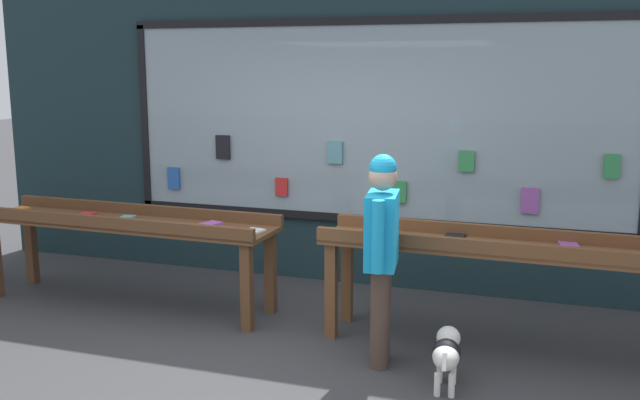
# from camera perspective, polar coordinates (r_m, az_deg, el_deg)

# --- Properties ---
(ground_plane) EXTENTS (40.00, 40.00, 0.00)m
(ground_plane) POSITION_cam_1_polar(r_m,az_deg,el_deg) (5.51, -5.32, -13.32)
(ground_plane) COLOR #38383A
(shopfront_facade) EXTENTS (8.24, 0.29, 3.57)m
(shopfront_facade) POSITION_cam_1_polar(r_m,az_deg,el_deg) (7.28, 2.52, 7.03)
(shopfront_facade) COLOR #192D33
(shopfront_facade) RESTS_ON ground_plane
(display_table_left) EXTENTS (2.93, 0.72, 0.91)m
(display_table_left) POSITION_cam_1_polar(r_m,az_deg,el_deg) (6.90, -15.23, -2.20)
(display_table_left) COLOR brown
(display_table_left) RESTS_ON ground_plane
(display_table_right) EXTENTS (2.93, 0.66, 0.95)m
(display_table_right) POSITION_cam_1_polar(r_m,az_deg,el_deg) (5.78, 14.48, -4.37)
(display_table_right) COLOR brown
(display_table_right) RESTS_ON ground_plane
(person_browsing) EXTENTS (0.28, 0.64, 1.61)m
(person_browsing) POSITION_cam_1_polar(r_m,az_deg,el_deg) (5.30, 4.96, -3.62)
(person_browsing) COLOR #4C382D
(person_browsing) RESTS_ON ground_plane
(small_dog) EXTENTS (0.22, 0.56, 0.39)m
(small_dog) POSITION_cam_1_polar(r_m,az_deg,el_deg) (5.18, 10.10, -11.88)
(small_dog) COLOR white
(small_dog) RESTS_ON ground_plane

